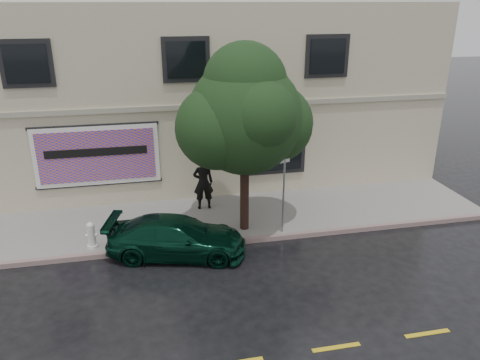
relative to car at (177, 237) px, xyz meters
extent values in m
plane|color=black|center=(0.84, -1.20, -0.59)|extent=(90.00, 90.00, 0.00)
cube|color=gray|center=(0.84, 2.05, -0.51)|extent=(20.00, 3.50, 0.15)
cube|color=gray|center=(0.84, 0.30, -0.51)|extent=(20.00, 0.18, 0.16)
cube|color=#B3AA90|center=(0.84, 7.80, 2.91)|extent=(20.00, 8.00, 7.00)
cube|color=#9E9984|center=(0.84, 3.76, 3.01)|extent=(20.00, 0.12, 0.18)
cube|color=black|center=(4.04, 3.76, 1.36)|extent=(2.30, 0.10, 2.10)
cube|color=black|center=(4.04, 3.70, 1.36)|extent=(2.00, 0.05, 1.80)
cube|color=black|center=(-4.16, 3.70, 4.61)|extent=(1.30, 0.05, 1.20)
cube|color=black|center=(0.84, 3.70, 4.61)|extent=(1.30, 0.05, 1.20)
cube|color=black|center=(5.84, 3.70, 4.61)|extent=(1.30, 0.05, 1.20)
cube|color=white|center=(-2.36, 3.73, 1.46)|extent=(4.20, 0.06, 2.10)
cube|color=#CB662D|center=(-2.36, 3.69, 1.46)|extent=(3.90, 0.04, 1.80)
cube|color=black|center=(-2.36, 3.76, 0.41)|extent=(4.30, 0.10, 0.10)
cube|color=black|center=(-2.36, 3.76, 2.51)|extent=(4.30, 0.10, 0.10)
cube|color=black|center=(-2.36, 3.66, 1.61)|extent=(3.40, 0.02, 0.28)
imported|color=black|center=(0.00, 0.00, 0.00)|extent=(4.33, 2.69, 1.17)
imported|color=black|center=(1.18, 2.83, 0.53)|extent=(0.71, 0.47, 1.93)
imported|color=black|center=(1.18, 2.83, 1.88)|extent=(1.25, 1.25, 0.76)
cylinder|color=black|center=(2.25, 1.00, 0.86)|extent=(0.28, 0.28, 2.59)
sphere|color=black|center=(2.25, 1.00, 3.23)|extent=(3.43, 3.43, 3.43)
cylinder|color=silver|center=(-2.47, 0.71, -0.39)|extent=(0.32, 0.32, 0.08)
cylinder|color=silver|center=(-2.47, 0.71, -0.06)|extent=(0.23, 0.23, 0.58)
sphere|color=silver|center=(-2.47, 0.71, 0.27)|extent=(0.23, 0.23, 0.23)
cylinder|color=silver|center=(-2.47, 0.71, -0.04)|extent=(0.34, 0.11, 0.11)
cylinder|color=#95999D|center=(3.38, 0.50, 0.98)|extent=(0.06, 0.06, 2.83)
cube|color=silver|center=(3.38, 0.50, 2.13)|extent=(0.34, 0.13, 0.46)
camera|label=1|loc=(-0.70, -12.26, 6.49)|focal=35.00mm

